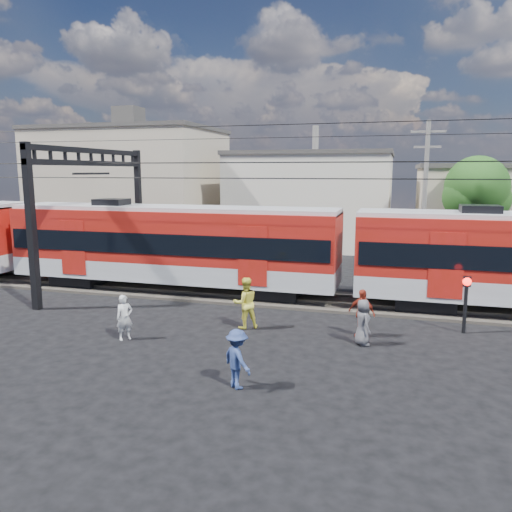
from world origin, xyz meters
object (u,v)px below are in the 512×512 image
at_px(commuter_train, 176,243).
at_px(pedestrian_c, 237,359).
at_px(pedestrian_a, 125,317).
at_px(crossing_signal, 466,294).

distance_m(commuter_train, pedestrian_c, 11.55).
height_order(pedestrian_a, pedestrian_c, pedestrian_c).
distance_m(commuter_train, pedestrian_a, 7.20).
bearing_deg(pedestrian_c, crossing_signal, -96.31).
relative_size(pedestrian_a, pedestrian_c, 0.97).
relative_size(pedestrian_c, crossing_signal, 0.78).
distance_m(commuter_train, crossing_signal, 13.07).
xyz_separation_m(pedestrian_a, pedestrian_c, (5.00, -2.69, 0.02)).
bearing_deg(pedestrian_c, commuter_train, -19.24).
height_order(commuter_train, crossing_signal, commuter_train).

